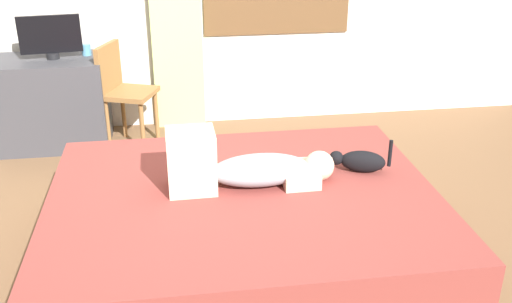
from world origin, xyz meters
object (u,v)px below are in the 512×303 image
at_px(cat, 360,161).
at_px(chair_by_desk, 122,87).
at_px(desk, 52,103).
at_px(tv_monitor, 50,36).
at_px(bed, 244,230).
at_px(cup, 86,50).
at_px(person_lying, 243,166).

relative_size(cat, chair_by_desk, 0.40).
bearing_deg(desk, tv_monitor, -0.00).
distance_m(bed, desk, 2.41).
relative_size(cup, chair_by_desk, 0.11).
relative_size(person_lying, cat, 2.72).
distance_m(cat, cup, 2.60).
bearing_deg(cat, desk, 138.29).
height_order(bed, cat, cat).
height_order(cup, chair_by_desk, chair_by_desk).
xyz_separation_m(cat, chair_by_desk, (-1.47, 1.74, -0.03)).
bearing_deg(person_lying, chair_by_desk, 113.14).
distance_m(person_lying, tv_monitor, 2.33).
xyz_separation_m(bed, person_lying, (0.01, 0.09, 0.35)).
xyz_separation_m(bed, chair_by_desk, (-0.76, 1.90, 0.28)).
xyz_separation_m(bed, tv_monitor, (-1.29, 1.99, 0.69)).
distance_m(bed, person_lying, 0.36).
distance_m(person_lying, cup, 2.25).
height_order(bed, desk, desk).
bearing_deg(desk, chair_by_desk, -9.32).
relative_size(person_lying, tv_monitor, 1.95).
bearing_deg(desk, bed, -55.90).
relative_size(bed, cup, 23.87).
height_order(tv_monitor, chair_by_desk, tv_monitor).
relative_size(tv_monitor, cup, 5.26).
bearing_deg(cat, tv_monitor, 137.40).
bearing_deg(tv_monitor, cup, 17.05).
relative_size(person_lying, chair_by_desk, 1.09).
distance_m(tv_monitor, chair_by_desk, 0.67).
bearing_deg(tv_monitor, cat, -42.60).
distance_m(desk, tv_monitor, 0.56).
bearing_deg(person_lying, desk, 125.53).
height_order(cat, chair_by_desk, chair_by_desk).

